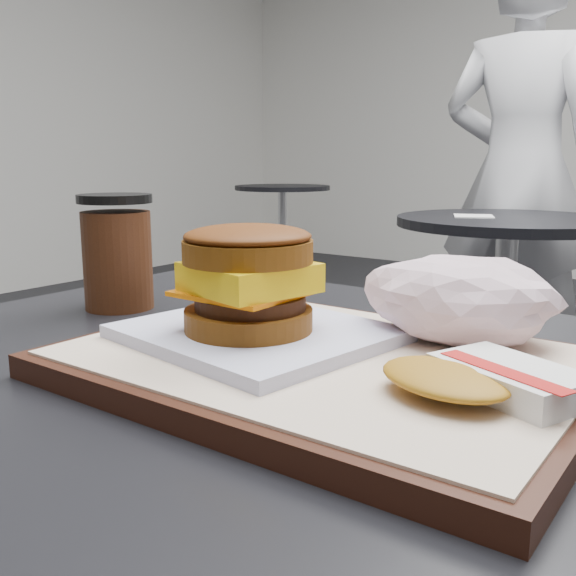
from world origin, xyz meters
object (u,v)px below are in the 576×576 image
Objects in this scene: hash_brown at (481,379)px; customer_table at (298,568)px; crumpled_wrapper at (458,298)px; serving_tray at (324,365)px; patron at (520,176)px; breakfast_sandwich at (251,292)px; coffee_cup at (117,255)px; neighbor_table at (505,279)px.

customer_table is at bearing 167.35° from hash_brown.
crumpled_wrapper reaches higher than hash_brown.
customer_table is at bearing -143.39° from crumpled_wrapper.
patron is (-0.52, 2.20, 0.09)m from serving_tray.
breakfast_sandwich is 0.26m from coffee_cup.
patron is at bearing 105.50° from crumpled_wrapper.
crumpled_wrapper is at bearing 4.96° from coffee_cup.
neighbor_table is (-0.39, 1.67, -0.23)m from serving_tray.
neighbor_table is at bearing 92.80° from coffee_cup.
breakfast_sandwich is (-0.06, -0.01, 0.05)m from serving_tray.
crumpled_wrapper is at bearing 118.07° from hash_brown.
breakfast_sandwich is at bearing -141.17° from crumpled_wrapper.
serving_tray is 2.26m from patron.
breakfast_sandwich is at bearing -133.70° from customer_table.
breakfast_sandwich is 1.72× the size of coffee_cup.
coffee_cup reaches higher than serving_tray.
breakfast_sandwich is 1.73m from neighbor_table.
serving_tray is 1.78× the size of breakfast_sandwich.
hash_brown reaches higher than serving_tray.
hash_brown is 1.07× the size of coffee_cup.
hash_brown is at bearing 106.52° from patron.
customer_table is at bearing 102.81° from patron.
coffee_cup is (-0.31, 0.06, 0.05)m from serving_tray.
crumpled_wrapper is 0.37m from coffee_cup.
crumpled_wrapper is at bearing 36.61° from customer_table.
customer_table is 0.20m from serving_tray.
patron is (-0.58, 2.11, 0.04)m from crumpled_wrapper.
breakfast_sandwich reaches higher than customer_table.
hash_brown is 0.88× the size of crumpled_wrapper.
hash_brown is at bearing -73.14° from neighbor_table.
breakfast_sandwich is 0.28× the size of neighbor_table.
crumpled_wrapper is 1.66m from neighbor_table.
crumpled_wrapper is (0.13, 0.10, -0.01)m from breakfast_sandwich.
breakfast_sandwich is at bearing -79.07° from neighbor_table.
patron is at bearing 95.64° from coffee_cup.
breakfast_sandwich is 0.19m from hash_brown.
coffee_cup reaches higher than breakfast_sandwich.
customer_table is 1.69m from neighbor_table.
serving_tray is at bearing -125.32° from crumpled_wrapper.
breakfast_sandwich is at bearing -170.71° from serving_tray.
patron reaches higher than serving_tray.
serving_tray is at bearing 171.37° from hash_brown.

